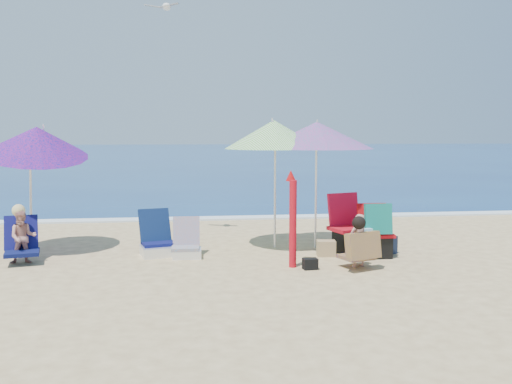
{
  "coord_description": "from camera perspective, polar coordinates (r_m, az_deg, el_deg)",
  "views": [
    {
      "loc": [
        -1.44,
        -8.3,
        2.12
      ],
      "look_at": [
        -0.3,
        1.0,
        1.1
      ],
      "focal_mm": 39.04,
      "sensor_mm": 36.0,
      "label": 1
    }
  ],
  "objects": [
    {
      "name": "furled_umbrella",
      "position": [
        8.72,
        3.76,
        -2.3
      ],
      "size": [
        0.2,
        0.36,
        1.52
      ],
      "color": "red",
      "rests_on": "ground"
    },
    {
      "name": "bag_tan",
      "position": [
        9.63,
        7.19,
        -5.74
      ],
      "size": [
        0.33,
        0.26,
        0.27
      ],
      "color": "tan",
      "rests_on": "ground"
    },
    {
      "name": "foam",
      "position": [
        13.64,
        -0.85,
        -2.65
      ],
      "size": [
        120.0,
        0.5,
        0.04
      ],
      "color": "white",
      "rests_on": "ground"
    },
    {
      "name": "camp_chair_left",
      "position": [
        9.93,
        9.76,
        -4.37
      ],
      "size": [
        0.83,
        0.82,
        1.04
      ],
      "color": "#AC0C19",
      "rests_on": "ground"
    },
    {
      "name": "bag_black_b",
      "position": [
        8.71,
        5.57,
        -7.33
      ],
      "size": [
        0.23,
        0.17,
        0.17
      ],
      "color": "black",
      "rests_on": "ground"
    },
    {
      "name": "person_left",
      "position": [
        9.76,
        -22.82,
        -4.23
      ],
      "size": [
        0.67,
        0.78,
        0.95
      ],
      "color": "tan",
      "rests_on": "ground"
    },
    {
      "name": "umbrella_turquoise",
      "position": [
        10.1,
        6.24,
        5.8
      ],
      "size": [
        2.11,
        2.11,
        2.34
      ],
      "color": "white",
      "rests_on": "ground"
    },
    {
      "name": "umbrella_blue",
      "position": [
        10.36,
        -21.57,
        4.88
      ],
      "size": [
        2.3,
        2.33,
        2.39
      ],
      "color": "silver",
      "rests_on": "ground"
    },
    {
      "name": "umbrella_striped",
      "position": [
        10.01,
        1.85,
        5.91
      ],
      "size": [
        2.27,
        2.27,
        2.37
      ],
      "color": "white",
      "rests_on": "ground"
    },
    {
      "name": "person_center",
      "position": [
        8.79,
        10.57,
        -5.11
      ],
      "size": [
        0.63,
        0.71,
        0.85
      ],
      "color": "tan",
      "rests_on": "ground"
    },
    {
      "name": "bag_black_a",
      "position": [
        10.5,
        -10.06,
        -4.93
      ],
      "size": [
        0.3,
        0.23,
        0.22
      ],
      "color": "black",
      "rests_on": "ground"
    },
    {
      "name": "ground",
      "position": [
        8.69,
        2.79,
        -7.91
      ],
      "size": [
        120.0,
        120.0,
        0.0
      ],
      "color": "#D8BC84",
      "rests_on": "ground"
    },
    {
      "name": "sea",
      "position": [
        53.37,
        -5.46,
        3.84
      ],
      "size": [
        120.0,
        80.0,
        0.12
      ],
      "color": "navy",
      "rests_on": "ground"
    },
    {
      "name": "chair_navy",
      "position": [
        9.8,
        -10.09,
        -5.17
      ],
      "size": [
        0.69,
        0.84,
        0.76
      ],
      "color": "#0D1149",
      "rests_on": "ground"
    },
    {
      "name": "camp_chair_right",
      "position": [
        9.65,
        12.07,
        -4.56
      ],
      "size": [
        0.65,
        0.66,
        0.94
      ],
      "color": "#B90D14",
      "rests_on": "ground"
    },
    {
      "name": "bag_navy_b",
      "position": [
        10.01,
        12.84,
        -5.27
      ],
      "size": [
        0.5,
        0.45,
        0.31
      ],
      "color": "#171F33",
      "rests_on": "ground"
    },
    {
      "name": "chair_rainbow",
      "position": [
        9.57,
        -7.12,
        -5.57
      ],
      "size": [
        0.5,
        0.59,
        0.66
      ],
      "color": "#C96947",
      "rests_on": "ground"
    },
    {
      "name": "seagull",
      "position": [
        11.36,
        -9.2,
        18.23
      ],
      "size": [
        0.68,
        0.38,
        0.13
      ],
      "color": "white"
    }
  ]
}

